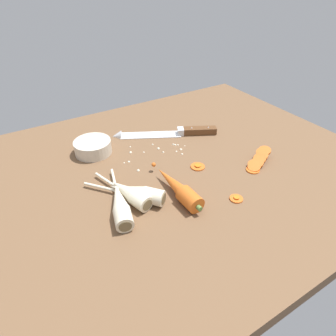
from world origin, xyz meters
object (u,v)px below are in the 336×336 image
carrot_slice_stray_near (236,198)px  carrot_slice_stray_mid (198,166)px  chefs_knife (163,133)px  parsnip_mid_right (129,193)px  carrot_slice_stack (258,160)px  prep_bowl (93,147)px  whole_carrot (178,188)px  parsnip_mid_left (120,204)px  parsnip_front (136,193)px

carrot_slice_stray_near → carrot_slice_stray_mid: same height
chefs_knife → parsnip_mid_right: size_ratio=1.66×
carrot_slice_stack → carrot_slice_stray_near: (-15.50, -8.22, -0.96)cm
parsnip_mid_right → prep_bowl: size_ratio=1.77×
parsnip_mid_right → carrot_slice_stack: 38.23cm
whole_carrot → parsnip_mid_left: (-14.46, 2.19, -0.12)cm
chefs_knife → parsnip_front: bearing=-131.8°
chefs_knife → carrot_slice_stray_mid: bearing=-93.0°
carrot_slice_stack → carrot_slice_stray_near: bearing=-152.1°
parsnip_front → carrot_slice_stray_mid: 20.93cm
parsnip_mid_left → carrot_slice_stack: (41.22, -2.81, -0.66)cm
parsnip_front → parsnip_mid_right: 1.81cm
parsnip_mid_right → prep_bowl: (-0.32, 24.88, 0.17)cm
parsnip_front → parsnip_mid_left: 5.25cm
parsnip_mid_right → carrot_slice_stray_near: parsnip_mid_right is taller
parsnip_front → carrot_slice_stack: (36.25, -4.49, -0.66)cm
carrot_slice_stray_mid → prep_bowl: size_ratio=0.37×
parsnip_mid_left → parsnip_mid_right: bearing=36.7°
whole_carrot → parsnip_mid_right: whole_carrot is taller
parsnip_front → prep_bowl: (-1.93, 25.69, 0.17)cm
carrot_slice_stray_mid → parsnip_front: bearing=-171.3°
whole_carrot → parsnip_mid_left: size_ratio=0.96×
carrot_slice_stack → prep_bowl: prep_bowl is taller
parsnip_mid_left → chefs_knife: bearing=44.2°
carrot_slice_stack → parsnip_front: bearing=172.9°
chefs_knife → prep_bowl: bearing=176.6°
parsnip_mid_right → chefs_knife: bearing=45.2°
whole_carrot → parsnip_mid_right: bearing=157.1°
prep_bowl → whole_carrot: bearing=-68.9°
parsnip_front → prep_bowl: size_ratio=1.64×
whole_carrot → prep_bowl: size_ratio=1.95×
carrot_slice_stack → carrot_slice_stray_near: carrot_slice_stack is taller
chefs_knife → carrot_slice_stack: size_ratio=2.92×
carrot_slice_stray_near → prep_bowl: (-22.68, 38.40, 1.79)cm
parsnip_mid_left → prep_bowl: bearing=83.7°
parsnip_mid_left → carrot_slice_stray_mid: 26.10cm
whole_carrot → carrot_slice_stray_mid: size_ratio=5.33×
carrot_slice_stack → prep_bowl: 48.67cm
parsnip_mid_right → carrot_slice_stray_mid: 22.42cm
chefs_knife → carrot_slice_stack: carrot_slice_stack is taller
chefs_knife → parsnip_mid_left: size_ratio=1.46×
chefs_knife → whole_carrot: bearing=-113.5°
parsnip_mid_left → carrot_slice_stray_near: size_ratio=6.81×
chefs_knife → parsnip_front: 32.60cm
whole_carrot → parsnip_mid_left: 14.63cm
parsnip_mid_right → carrot_slice_stray_near: (22.36, -13.52, -1.62)cm
chefs_knife → carrot_slice_stray_mid: size_ratio=8.07×
chefs_knife → parsnip_mid_right: parsnip_mid_right is taller
prep_bowl → parsnip_mid_right: bearing=-89.3°
parsnip_front → whole_carrot: bearing=-22.2°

